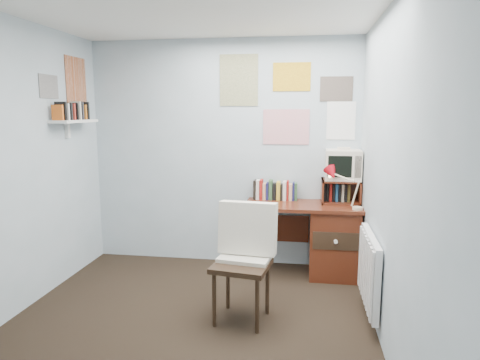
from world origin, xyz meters
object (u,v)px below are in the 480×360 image
object	(u,v)px
desk	(328,238)
tv_riser	(341,191)
desk_chair	(242,266)
crt_tv	(343,163)
desk_lamp	(358,191)
radiator	(369,270)
wall_shelf	(74,121)

from	to	relation	value
desk	tv_riser	bearing A→B (deg)	42.96
desk_chair	crt_tv	distance (m)	1.69
desk_lamp	tv_riser	bearing A→B (deg)	117.42
tv_riser	radiator	world-z (taller)	tv_riser
desk_chair	desk	bearing A→B (deg)	64.92
desk	radiator	world-z (taller)	desk
desk	desk_lamp	xyz separation A→B (m)	(0.26, -0.18, 0.54)
desk_chair	crt_tv	world-z (taller)	crt_tv
desk_lamp	desk_chair	bearing A→B (deg)	-136.01
desk	wall_shelf	bearing A→B (deg)	-171.60
desk_lamp	wall_shelf	bearing A→B (deg)	-174.75
crt_tv	radiator	xyz separation A→B (m)	(0.15, -1.06, -0.76)
desk	desk_chair	size ratio (longest dim) A/B	1.27
tv_riser	crt_tv	bearing A→B (deg)	49.29
crt_tv	radiator	world-z (taller)	crt_tv
desk_chair	radiator	distance (m)	1.06
desk	tv_riser	distance (m)	0.51
desk	desk_chair	bearing A→B (deg)	-123.92
wall_shelf	desk	bearing A→B (deg)	8.40
tv_riser	crt_tv	xyz separation A→B (m)	(0.02, 0.02, 0.30)
desk_lamp	tv_riser	size ratio (longest dim) A/B	0.92
crt_tv	wall_shelf	world-z (taller)	wall_shelf
desk	desk_lamp	distance (m)	0.63
crt_tv	radiator	bearing A→B (deg)	-80.69
wall_shelf	desk_lamp	bearing A→B (deg)	3.96
tv_riser	wall_shelf	bearing A→B (deg)	-169.68
desk_lamp	crt_tv	size ratio (longest dim) A/B	1.02
desk_lamp	tv_riser	world-z (taller)	desk_lamp
desk	crt_tv	size ratio (longest dim) A/B	3.34
tv_riser	wall_shelf	distance (m)	2.83
desk	desk_chair	distance (m)	1.36
desk_chair	desk_lamp	distance (m)	1.46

